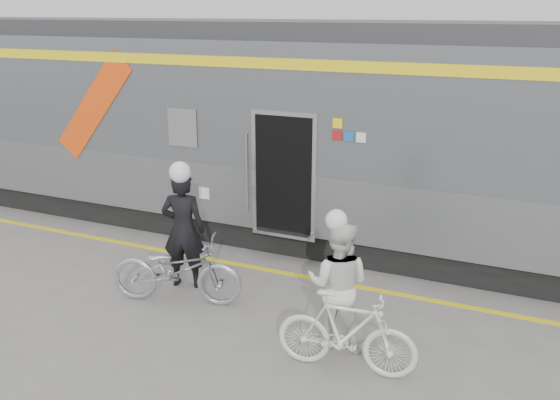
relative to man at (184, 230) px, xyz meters
The scene contains 9 objects.
ground 1.67m from the man, 54.13° to the right, with size 90.00×90.00×0.00m, color slate.
train 3.47m from the man, 110.34° to the left, with size 24.00×3.17×4.10m.
safety_strip 1.63m from the man, 52.72° to the left, with size 24.00×0.12×0.01m, color yellow.
man is the anchor object (origin of this frame).
bicycle_left 0.73m from the man, 70.02° to the right, with size 0.70×2.02×1.06m, color #A5A7AC.
woman 2.91m from the man, 14.20° to the right, with size 0.85×0.66×1.75m, color silver.
bicycle_right 3.40m from the man, 22.05° to the right, with size 0.50×1.76×1.06m, color silver.
helmet_man 1.13m from the man, ahead, with size 0.33×0.33×0.33m, color white.
helmet_woman 3.05m from the man, 14.20° to the right, with size 0.28×0.28×0.28m, color white.
Camera 1 is at (4.14, -6.34, 4.31)m, focal length 38.00 mm.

